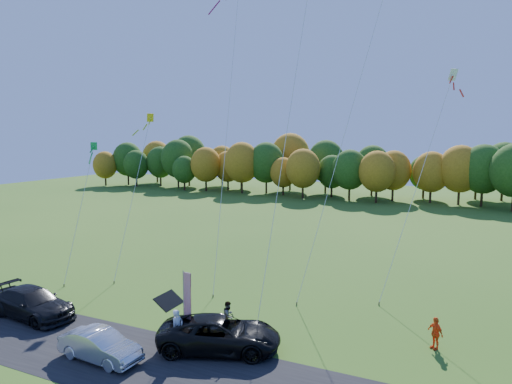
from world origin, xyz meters
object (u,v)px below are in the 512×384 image
at_px(person_east, 435,333).
at_px(feather_flag, 187,298).
at_px(black_suv, 220,334).
at_px(silver_sedan, 100,346).

distance_m(person_east, feather_flag, 12.63).
relative_size(black_suv, silver_sedan, 1.42).
relative_size(silver_sedan, feather_flag, 1.15).
bearing_deg(person_east, black_suv, -112.08).
distance_m(black_suv, feather_flag, 2.56).
distance_m(silver_sedan, person_east, 16.35).
height_order(black_suv, person_east, black_suv).
bearing_deg(silver_sedan, feather_flag, -32.49).
distance_m(black_suv, silver_sedan, 5.68).
height_order(person_east, feather_flag, feather_flag).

